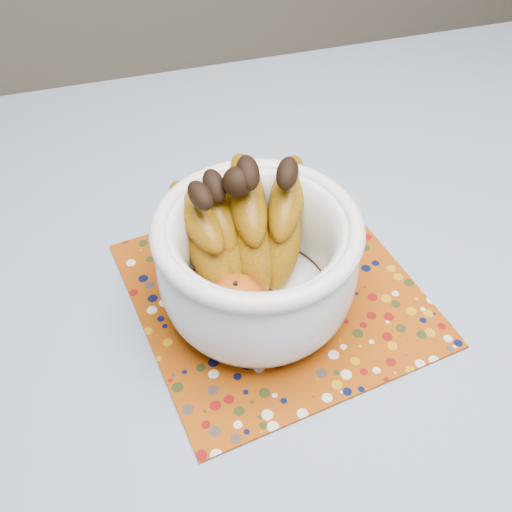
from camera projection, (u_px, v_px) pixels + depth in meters
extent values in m
cube|color=brown|center=(354.00, 330.00, 0.77)|extent=(1.20, 1.20, 0.04)
cylinder|color=brown|center=(9.00, 301.00, 1.29)|extent=(0.06, 0.06, 0.71)
cylinder|color=brown|center=(449.00, 208.00, 1.50)|extent=(0.06, 0.06, 0.71)
cube|color=#6387A6|center=(356.00, 318.00, 0.75)|extent=(1.32, 1.32, 0.01)
cube|color=#873807|center=(276.00, 293.00, 0.77)|extent=(0.39, 0.39, 0.00)
cylinder|color=white|center=(257.00, 301.00, 0.75)|extent=(0.12, 0.12, 0.01)
cylinder|color=white|center=(257.00, 295.00, 0.74)|extent=(0.17, 0.17, 0.01)
torus|color=white|center=(257.00, 228.00, 0.66)|extent=(0.24, 0.24, 0.02)
ellipsoid|color=maroon|center=(236.00, 302.00, 0.69)|extent=(0.07, 0.07, 0.06)
sphere|color=black|center=(238.00, 182.00, 0.68)|extent=(0.04, 0.04, 0.04)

